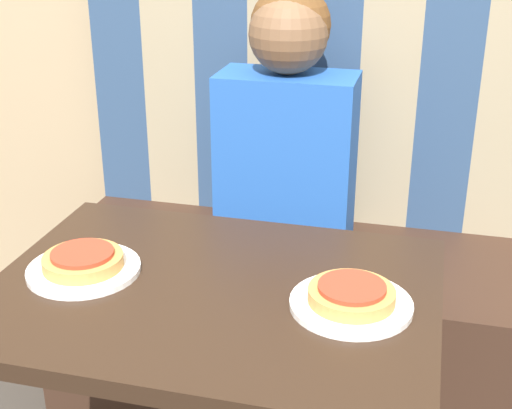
{
  "coord_description": "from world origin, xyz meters",
  "views": [
    {
      "loc": [
        0.36,
        -1.09,
        1.38
      ],
      "look_at": [
        0.0,
        0.32,
        0.75
      ],
      "focal_mm": 50.0,
      "sensor_mm": 36.0,
      "label": 1
    }
  ],
  "objects_px": {
    "person": "(287,121)",
    "plate_right": "(351,304)",
    "pizza_right": "(352,294)",
    "pizza_left": "(83,260)",
    "plate_left": "(84,269)"
  },
  "relations": [
    {
      "from": "pizza_right",
      "to": "plate_left",
      "type": "bearing_deg",
      "value": 180.0
    },
    {
      "from": "plate_right",
      "to": "pizza_right",
      "type": "height_order",
      "value": "pizza_right"
    },
    {
      "from": "person",
      "to": "plate_left",
      "type": "relative_size",
      "value": 3.22
    },
    {
      "from": "plate_left",
      "to": "pizza_right",
      "type": "distance_m",
      "value": 0.51
    },
    {
      "from": "plate_right",
      "to": "plate_left",
      "type": "bearing_deg",
      "value": 180.0
    },
    {
      "from": "person",
      "to": "pizza_right",
      "type": "height_order",
      "value": "person"
    },
    {
      "from": "person",
      "to": "plate_left",
      "type": "bearing_deg",
      "value": -111.37
    },
    {
      "from": "person",
      "to": "pizza_right",
      "type": "relative_size",
      "value": 4.55
    },
    {
      "from": "pizza_left",
      "to": "person",
      "type": "bearing_deg",
      "value": 68.63
    },
    {
      "from": "pizza_left",
      "to": "pizza_right",
      "type": "xyz_separation_m",
      "value": [
        0.51,
        0.0,
        0.0
      ]
    },
    {
      "from": "pizza_right",
      "to": "plate_right",
      "type": "bearing_deg",
      "value": 0.0
    },
    {
      "from": "person",
      "to": "pizza_left",
      "type": "relative_size",
      "value": 4.55
    },
    {
      "from": "pizza_left",
      "to": "pizza_right",
      "type": "distance_m",
      "value": 0.51
    },
    {
      "from": "plate_right",
      "to": "pizza_right",
      "type": "bearing_deg",
      "value": 0.0
    },
    {
      "from": "person",
      "to": "plate_right",
      "type": "relative_size",
      "value": 3.22
    }
  ]
}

